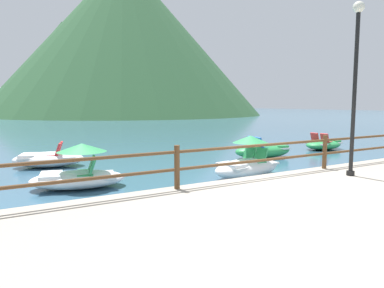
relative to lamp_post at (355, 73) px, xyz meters
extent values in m
plane|color=#38607A|center=(-2.14, 39.46, -2.99)|extent=(200.00, 200.00, 0.00)
cylinder|color=brown|center=(-4.52, 1.01, -2.11)|extent=(0.12, 0.12, 0.95)
cylinder|color=brown|center=(0.24, 1.01, -2.11)|extent=(0.12, 0.12, 0.95)
cylinder|color=brown|center=(-2.14, 1.01, -1.78)|extent=(23.80, 0.07, 0.07)
cylinder|color=brown|center=(-2.14, 1.01, -2.16)|extent=(23.80, 0.07, 0.07)
cylinder|color=black|center=(0.00, 0.00, -0.56)|extent=(0.10, 0.10, 4.05)
sphere|color=silver|center=(0.00, 0.00, 1.59)|extent=(0.28, 0.28, 0.28)
cylinder|color=black|center=(0.00, 0.00, -2.53)|extent=(0.20, 0.20, 0.12)
ellipsoid|color=white|center=(-5.91, 3.94, -2.76)|extent=(2.71, 1.92, 0.46)
cube|color=silver|center=(-5.91, 3.94, -2.68)|extent=(2.12, 1.55, 0.06)
cube|color=#339956|center=(-5.67, 4.15, -2.61)|extent=(0.49, 0.49, 0.08)
cube|color=#339956|center=(-5.50, 4.11, -2.39)|extent=(0.30, 0.44, 0.43)
cube|color=#339956|center=(-5.80, 3.63, -2.61)|extent=(0.49, 0.49, 0.08)
cube|color=#339956|center=(-5.63, 3.58, -2.39)|extent=(0.30, 0.44, 0.43)
cube|color=white|center=(-6.57, 4.10, -2.62)|extent=(0.75, 1.05, 0.12)
cone|color=#339956|center=(-5.80, 3.91, -1.91)|extent=(1.57, 1.57, 0.22)
ellipsoid|color=white|center=(-6.01, 7.74, -2.72)|extent=(2.69, 2.02, 0.53)
cube|color=silver|center=(-6.01, 7.74, -2.63)|extent=(2.12, 1.63, 0.06)
cube|color=red|center=(-5.76, 7.94, -2.56)|extent=(0.50, 0.50, 0.08)
cube|color=red|center=(-5.58, 7.89, -2.34)|extent=(0.32, 0.44, 0.43)
cube|color=red|center=(-5.92, 7.43, -2.56)|extent=(0.50, 0.50, 0.08)
cube|color=red|center=(-5.75, 7.37, -2.34)|extent=(0.32, 0.44, 0.43)
cube|color=white|center=(-6.64, 7.94, -2.57)|extent=(0.79, 1.06, 0.12)
ellipsoid|color=green|center=(6.33, 5.97, -2.75)|extent=(2.26, 1.58, 0.47)
cube|color=silver|center=(6.33, 5.97, -2.67)|extent=(1.77, 1.29, 0.06)
cube|color=red|center=(6.20, 5.68, -2.60)|extent=(0.45, 0.45, 0.08)
cube|color=red|center=(6.03, 5.66, -2.38)|extent=(0.25, 0.42, 0.43)
cube|color=red|center=(6.14, 6.21, -2.60)|extent=(0.45, 0.45, 0.08)
cube|color=red|center=(5.96, 6.19, -2.38)|extent=(0.25, 0.42, 0.43)
cube|color=green|center=(6.91, 6.04, -2.61)|extent=(0.57, 0.98, 0.12)
ellipsoid|color=green|center=(1.93, 5.41, -2.69)|extent=(2.66, 1.55, 0.58)
cube|color=silver|center=(1.93, 5.41, -2.59)|extent=(2.08, 1.26, 0.06)
cube|color=blue|center=(1.71, 5.18, -2.52)|extent=(0.44, 0.44, 0.08)
cube|color=blue|center=(1.53, 5.20, -2.30)|extent=(0.25, 0.42, 0.43)
cube|color=blue|center=(1.77, 5.69, -2.52)|extent=(0.44, 0.44, 0.08)
cube|color=blue|center=(1.59, 5.71, -2.30)|extent=(0.25, 0.42, 0.43)
cube|color=green|center=(2.62, 5.33, -2.53)|extent=(0.66, 0.95, 0.12)
ellipsoid|color=white|center=(-1.15, 2.71, -2.70)|extent=(2.70, 1.56, 0.57)
cube|color=silver|center=(-1.15, 2.71, -2.60)|extent=(2.11, 1.26, 0.06)
cube|color=#339956|center=(-1.00, 2.97, -2.53)|extent=(0.46, 0.46, 0.08)
cube|color=#339956|center=(-0.83, 3.00, -2.31)|extent=(0.27, 0.43, 0.43)
cube|color=#339956|center=(-0.92, 2.52, -2.53)|extent=(0.46, 0.46, 0.08)
cube|color=#339956|center=(-0.75, 2.55, -2.31)|extent=(0.27, 0.43, 0.43)
cube|color=white|center=(-1.84, 2.59, -2.54)|extent=(0.69, 0.88, 0.12)
cone|color=#339956|center=(-1.03, 2.73, -1.83)|extent=(1.26, 1.26, 0.22)
cone|color=#2D5633|center=(18.00, 63.10, 11.96)|extent=(52.64, 52.64, 29.90)
cone|color=#2D5633|center=(7.48, 69.10, 5.98)|extent=(28.95, 28.95, 17.94)
camera|label=1|loc=(-8.20, -5.72, -0.74)|focal=33.88mm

